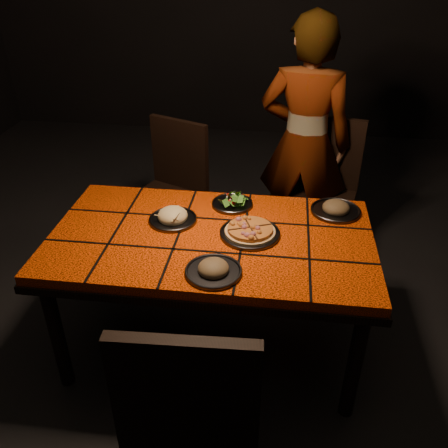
# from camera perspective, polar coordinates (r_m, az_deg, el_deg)

# --- Properties ---
(room_shell) EXTENTS (6.04, 7.04, 3.08)m
(room_shell) POSITION_cam_1_polar(r_m,az_deg,el_deg) (2.05, -1.86, 16.63)
(room_shell) COLOR black
(room_shell) RESTS_ON ground
(dining_table) EXTENTS (1.62, 0.92, 0.75)m
(dining_table) POSITION_cam_1_polar(r_m,az_deg,el_deg) (2.40, -1.53, -2.86)
(dining_table) COLOR #FF4708
(dining_table) RESTS_ON ground
(chair_near) EXTENTS (0.49, 0.49, 1.04)m
(chair_near) POSITION_cam_1_polar(r_m,az_deg,el_deg) (1.80, -3.81, -21.11)
(chair_near) COLOR black
(chair_near) RESTS_ON ground
(chair_far_left) EXTENTS (0.58, 0.58, 0.98)m
(chair_far_left) POSITION_cam_1_polar(r_m,az_deg,el_deg) (3.29, -6.31, 4.87)
(chair_far_left) COLOR black
(chair_far_left) RESTS_ON ground
(chair_far_right) EXTENTS (0.55, 0.55, 1.00)m
(chair_far_right) POSITION_cam_1_polar(r_m,az_deg,el_deg) (3.32, 11.79, 4.85)
(chair_far_right) COLOR black
(chair_far_right) RESTS_ON ground
(diner) EXTENTS (0.66, 0.49, 1.67)m
(diner) POSITION_cam_1_polar(r_m,az_deg,el_deg) (3.24, 9.64, 9.49)
(diner) COLOR brown
(diner) RESTS_ON ground
(plate_pizza) EXTENTS (0.33, 0.33, 0.04)m
(plate_pizza) POSITION_cam_1_polar(r_m,az_deg,el_deg) (2.35, 3.14, -0.94)
(plate_pizza) COLOR #3E3E43
(plate_pizza) RESTS_ON dining_table
(plate_pasta) EXTENTS (0.25, 0.25, 0.08)m
(plate_pasta) POSITION_cam_1_polar(r_m,az_deg,el_deg) (2.47, -6.18, 0.82)
(plate_pasta) COLOR #3E3E43
(plate_pasta) RESTS_ON dining_table
(plate_salad) EXTENTS (0.23, 0.23, 0.07)m
(plate_salad) POSITION_cam_1_polar(r_m,az_deg,el_deg) (2.60, 1.01, 2.75)
(plate_salad) COLOR #3E3E43
(plate_salad) RESTS_ON dining_table
(plate_mushroom_a) EXTENTS (0.26, 0.26, 0.08)m
(plate_mushroom_a) POSITION_cam_1_polar(r_m,az_deg,el_deg) (2.09, -1.28, -5.44)
(plate_mushroom_a) COLOR #3E3E43
(plate_mushroom_a) RESTS_ON dining_table
(plate_mushroom_b) EXTENTS (0.27, 0.27, 0.09)m
(plate_mushroom_b) POSITION_cam_1_polar(r_m,az_deg,el_deg) (2.61, 13.31, 1.85)
(plate_mushroom_b) COLOR #3E3E43
(plate_mushroom_b) RESTS_ON dining_table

